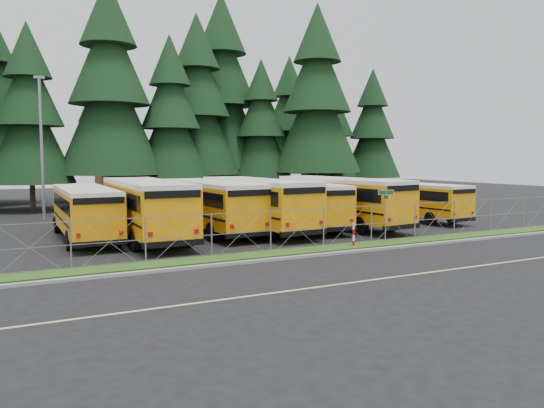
{
  "coord_description": "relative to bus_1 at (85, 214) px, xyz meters",
  "views": [
    {
      "loc": [
        -15.41,
        -23.35,
        4.52
      ],
      "look_at": [
        -1.36,
        4.0,
        1.78
      ],
      "focal_mm": 35.0,
      "sensor_mm": 36.0,
      "label": 1
    }
  ],
  "objects": [
    {
      "name": "bus_4",
      "position": [
        9.62,
        -1.21,
        0.16
      ],
      "size": [
        3.39,
        12.27,
        3.19
      ],
      "primitive_type": null,
      "rotation": [
        0.0,
        0.0,
        0.04
      ],
      "color": "orange",
      "rests_on": "ground"
    },
    {
      "name": "conifer_8",
      "position": [
        29.98,
        21.34,
        6.16
      ],
      "size": [
        6.87,
        6.87,
        15.2
      ],
      "primitive_type": null,
      "color": "black",
      "rests_on": "ground"
    },
    {
      "name": "curb",
      "position": [
        11.39,
        -9.9,
        -1.38
      ],
      "size": [
        50.0,
        0.25,
        0.12
      ],
      "primitive_type": "cube",
      "color": "gray",
      "rests_on": "ground"
    },
    {
      "name": "conifer_4",
      "position": [
        10.19,
        18.01,
        6.41
      ],
      "size": [
        7.1,
        7.1,
        15.7
      ],
      "primitive_type": null,
      "color": "black",
      "rests_on": "ground"
    },
    {
      "name": "conifer_2",
      "position": [
        -1.65,
        18.49,
        6.39
      ],
      "size": [
        7.08,
        7.08,
        15.66
      ],
      "primitive_type": null,
      "color": "black",
      "rests_on": "ground"
    },
    {
      "name": "conifer_5",
      "position": [
        13.83,
        21.0,
        7.96
      ],
      "size": [
        8.5,
        8.5,
        18.79
      ],
      "primitive_type": null,
      "color": "black",
      "rests_on": "ground"
    },
    {
      "name": "conifer_12",
      "position": [
        17.73,
        24.12,
        9.61
      ],
      "size": [
        9.99,
        9.99,
        22.1
      ],
      "primitive_type": null,
      "color": "black",
      "rests_on": "ground"
    },
    {
      "name": "conifer_7",
      "position": [
        25.22,
        16.69,
        8.61
      ],
      "size": [
        9.09,
        9.09,
        20.1
      ],
      "primitive_type": null,
      "color": "black",
      "rests_on": "ground"
    },
    {
      "name": "bus_6",
      "position": [
        15.32,
        -1.75,
        0.15
      ],
      "size": [
        4.21,
        12.35,
        3.17
      ],
      "primitive_type": null,
      "rotation": [
        0.0,
        0.0,
        0.11
      ],
      "color": "orange",
      "rests_on": "ground"
    },
    {
      "name": "conifer_11",
      "position": [
        6.67,
        29.12,
        7.69
      ],
      "size": [
        8.25,
        8.25,
        18.25
      ],
      "primitive_type": null,
      "color": "black",
      "rests_on": "ground"
    },
    {
      "name": "bus_1",
      "position": [
        0.0,
        0.0,
        0.0
      ],
      "size": [
        2.67,
        10.99,
        2.88
      ],
      "primitive_type": null,
      "rotation": [
        0.0,
        0.0,
        -0.01
      ],
      "color": "orange",
      "rests_on": "ground"
    },
    {
      "name": "brick_building",
      "position": [
        17.39,
        33.2,
        1.56
      ],
      "size": [
        22.0,
        10.0,
        6.0
      ],
      "primitive_type": "cube",
      "color": "brown",
      "rests_on": "ground"
    },
    {
      "name": "conifer_9",
      "position": [
        34.53,
        19.51,
        5.9
      ],
      "size": [
        6.63,
        6.63,
        14.67
      ],
      "primitive_type": null,
      "color": "black",
      "rests_on": "ground"
    },
    {
      "name": "striped_bollard",
      "position": [
        11.71,
        -8.52,
        -0.84
      ],
      "size": [
        0.11,
        0.11,
        1.2
      ],
      "primitive_type": "cylinder",
      "color": "#B20C0C",
      "rests_on": "ground"
    },
    {
      "name": "conifer_13",
      "position": [
        28.31,
        28.1,
        7.05
      ],
      "size": [
        7.68,
        7.68,
        16.97
      ],
      "primitive_type": null,
      "color": "black",
      "rests_on": "ground"
    },
    {
      "name": "bus_2",
      "position": [
        2.92,
        -1.38,
        0.19
      ],
      "size": [
        3.1,
        12.45,
        3.25
      ],
      "primitive_type": null,
      "rotation": [
        0.0,
        0.0,
        -0.01
      ],
      "color": "orange",
      "rests_on": "ground"
    },
    {
      "name": "grass_verge",
      "position": [
        11.39,
        -8.5,
        -1.41
      ],
      "size": [
        50.0,
        1.4,
        0.06
      ],
      "primitive_type": "cube",
      "color": "#234C15",
      "rests_on": "ground"
    },
    {
      "name": "bus_3",
      "position": [
        6.95,
        -0.45,
        0.1
      ],
      "size": [
        3.3,
        11.87,
        3.08
      ],
      "primitive_type": null,
      "rotation": [
        0.0,
        0.0,
        0.04
      ],
      "color": "orange",
      "rests_on": "ground"
    },
    {
      "name": "chainlink_fence",
      "position": [
        11.39,
        -7.8,
        -0.44
      ],
      "size": [
        44.0,
        0.1,
        2.0
      ],
      "primitive_type": null,
      "color": "gray",
      "rests_on": "ground"
    },
    {
      "name": "ground",
      "position": [
        11.39,
        -6.8,
        -1.44
      ],
      "size": [
        120.0,
        120.0,
        0.0
      ],
      "primitive_type": "plane",
      "color": "black",
      "rests_on": "ground"
    },
    {
      "name": "road_lane_line",
      "position": [
        11.39,
        -14.8,
        -1.43
      ],
      "size": [
        50.0,
        0.12,
        0.01
      ],
      "primitive_type": "cube",
      "color": "beige",
      "rests_on": "ground"
    },
    {
      "name": "light_standard",
      "position": [
        -1.34,
        10.64,
        4.06
      ],
      "size": [
        0.7,
        0.35,
        10.14
      ],
      "color": "gray",
      "rests_on": "ground"
    },
    {
      "name": "bus_east",
      "position": [
        21.96,
        -1.13,
        -0.11
      ],
      "size": [
        3.09,
        10.29,
        2.66
      ],
      "primitive_type": null,
      "rotation": [
        0.0,
        0.0,
        0.07
      ],
      "color": "orange",
      "rests_on": "ground"
    },
    {
      "name": "conifer_3",
      "position": [
        4.85,
        18.38,
        8.63
      ],
      "size": [
        9.11,
        9.11,
        20.14
      ],
      "primitive_type": null,
      "color": "black",
      "rests_on": "ground"
    },
    {
      "name": "street_sign",
      "position": [
        13.81,
        -8.42,
        0.6
      ],
      "size": [
        0.8,
        0.53,
        2.81
      ],
      "color": "gray",
      "rests_on": "ground"
    },
    {
      "name": "bus_5",
      "position": [
        12.9,
        -0.99,
        0.02
      ],
      "size": [
        3.82,
        11.31,
        2.91
      ],
      "primitive_type": null,
      "rotation": [
        0.0,
        0.0,
        -0.11
      ],
      "color": "orange",
      "rests_on": "ground"
    },
    {
      "name": "conifer_6",
      "position": [
        20.37,
        19.8,
        5.87
      ],
      "size": [
        6.61,
        6.61,
        14.63
      ],
      "primitive_type": null,
      "color": "black",
      "rests_on": "ground"
    }
  ]
}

